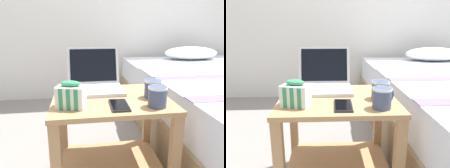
# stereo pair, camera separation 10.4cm
# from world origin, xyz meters

# --- Properties ---
(bedside_table) EXTENTS (0.58, 0.48, 0.51)m
(bedside_table) POSITION_xyz_m (0.00, 0.00, 0.33)
(bedside_table) COLOR tan
(bedside_table) RESTS_ON ground_plane
(laptop) EXTENTS (0.30, 0.29, 0.23)m
(laptop) POSITION_xyz_m (-0.07, 0.16, 0.56)
(laptop) COLOR #B7BABC
(laptop) RESTS_ON bedside_table
(mug_front_left) EXTENTS (0.09, 0.13, 0.09)m
(mug_front_left) POSITION_xyz_m (0.21, -0.03, 0.56)
(mug_front_left) COLOR #3F4C6B
(mug_front_left) RESTS_ON bedside_table
(mug_front_right) EXTENTS (0.11, 0.10, 0.09)m
(mug_front_right) POSITION_xyz_m (0.19, -0.15, 0.56)
(mug_front_right) COLOR #3F4C6B
(mug_front_right) RESTS_ON bedside_table
(snack_bag) EXTENTS (0.14, 0.11, 0.12)m
(snack_bag) POSITION_xyz_m (-0.19, -0.11, 0.56)
(snack_bag) COLOR white
(snack_bag) RESTS_ON bedside_table
(cell_phone) EXTENTS (0.08, 0.15, 0.01)m
(cell_phone) POSITION_xyz_m (0.02, -0.13, 0.51)
(cell_phone) COLOR black
(cell_phone) RESTS_ON bedside_table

